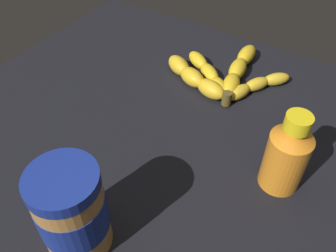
{
  "coord_description": "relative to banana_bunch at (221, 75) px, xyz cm",
  "views": [
    {
      "loc": [
        -29.68,
        43.67,
        49.19
      ],
      "look_at": [
        -4.88,
        4.42,
        3.9
      ],
      "focal_mm": 37.97,
      "sensor_mm": 36.0,
      "label": 1
    }
  ],
  "objects": [
    {
      "name": "ground_plane",
      "position": [
        5.1,
        17.76,
        -4.15
      ],
      "size": [
        84.84,
        75.96,
        4.86
      ],
      "primitive_type": "cube",
      "color": "black"
    },
    {
      "name": "banana_bunch",
      "position": [
        0.0,
        0.0,
        0.0
      ],
      "size": [
        27.94,
        23.03,
        3.8
      ],
      "color": "yellow",
      "rests_on": "ground_plane"
    },
    {
      "name": "peanut_butter_jar",
      "position": [
        0.36,
        46.21,
        5.78
      ],
      "size": [
        9.57,
        9.57,
        15.12
      ],
      "color": "#BF8442",
      "rests_on": "ground_plane"
    },
    {
      "name": "honey_bottle",
      "position": [
        -20.73,
        20.2,
        5.05
      ],
      "size": [
        6.78,
        6.78,
        15.09
      ],
      "color": "orange",
      "rests_on": "ground_plane"
    }
  ]
}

